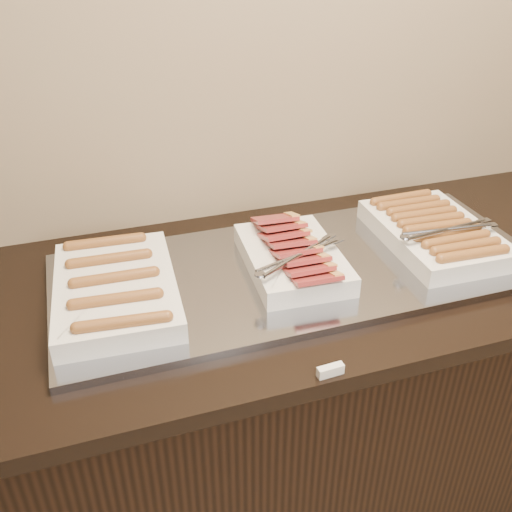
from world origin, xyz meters
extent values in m
cube|color=#9E896B|center=(0.00, 2.50, 1.40)|extent=(6.00, 0.05, 2.80)
cube|color=black|center=(0.00, 2.13, 0.43)|extent=(2.00, 0.70, 0.86)
cube|color=black|center=(0.00, 2.13, 0.88)|extent=(2.06, 0.76, 0.04)
cube|color=gray|center=(0.03, 2.13, 0.91)|extent=(1.20, 0.50, 0.02)
cube|color=white|center=(-0.42, 2.13, 0.95)|extent=(0.29, 0.41, 0.05)
cylinder|color=#985C2F|center=(-0.42, 1.96, 0.98)|extent=(0.18, 0.04, 0.03)
cylinder|color=#985C2F|center=(-0.43, 2.05, 0.98)|extent=(0.18, 0.04, 0.03)
cylinder|color=#985C2F|center=(-0.42, 2.13, 0.98)|extent=(0.18, 0.03, 0.03)
cylinder|color=#985C2F|center=(-0.42, 2.21, 0.98)|extent=(0.18, 0.03, 0.03)
cylinder|color=#985C2F|center=(-0.42, 2.30, 0.98)|extent=(0.18, 0.04, 0.03)
cube|color=white|center=(0.01, 2.13, 0.95)|extent=(0.24, 0.34, 0.05)
cube|color=#A53B35|center=(0.01, 2.00, 0.97)|extent=(0.11, 0.09, 0.04)
cube|color=#A53B35|center=(0.00, 2.04, 0.97)|extent=(0.11, 0.09, 0.04)
cube|color=#A53B35|center=(0.01, 2.07, 0.98)|extent=(0.11, 0.09, 0.04)
cube|color=#A53B35|center=(0.00, 2.11, 0.98)|extent=(0.11, 0.09, 0.04)
cube|color=#A53B35|center=(0.01, 2.15, 0.98)|extent=(0.12, 0.10, 0.04)
cube|color=#A53B35|center=(0.00, 2.19, 0.99)|extent=(0.11, 0.09, 0.04)
cube|color=#A53B35|center=(0.01, 2.22, 0.99)|extent=(0.11, 0.09, 0.04)
cube|color=#A53B35|center=(0.01, 2.26, 0.99)|extent=(0.12, 0.10, 0.04)
cube|color=white|center=(0.41, 2.13, 0.95)|extent=(0.27, 0.39, 0.05)
cylinder|color=#985C2F|center=(0.40, 1.97, 0.98)|extent=(0.17, 0.03, 0.03)
cylinder|color=#985C2F|center=(0.41, 2.00, 0.98)|extent=(0.17, 0.03, 0.03)
cylinder|color=#985C2F|center=(0.41, 2.04, 0.98)|extent=(0.17, 0.03, 0.03)
cylinder|color=#985C2F|center=(0.41, 2.08, 0.98)|extent=(0.17, 0.03, 0.03)
cylinder|color=#985C2F|center=(0.40, 2.11, 0.98)|extent=(0.17, 0.04, 0.03)
cylinder|color=#985C2F|center=(0.40, 2.15, 0.98)|extent=(0.17, 0.03, 0.03)
cylinder|color=#985C2F|center=(0.41, 2.18, 0.98)|extent=(0.17, 0.03, 0.03)
cylinder|color=#985C2F|center=(0.41, 2.22, 0.98)|extent=(0.17, 0.03, 0.03)
cylinder|color=#985C2F|center=(0.40, 2.26, 0.98)|extent=(0.17, 0.03, 0.03)
cylinder|color=#985C2F|center=(0.40, 2.29, 0.98)|extent=(0.17, 0.03, 0.03)
cube|color=white|center=(-0.05, 1.77, 0.91)|extent=(0.05, 0.02, 0.02)
camera|label=1|loc=(-0.45, 1.03, 1.67)|focal=40.00mm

